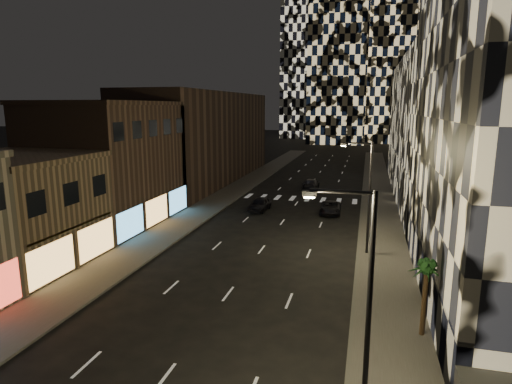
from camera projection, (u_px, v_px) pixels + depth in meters
The scene contains 15 objects.
sidewalk_left at pixel (228, 194), 58.53m from camera, with size 4.00×120.00×0.15m, color #47443F.
sidewalk_right at pixel (379, 202), 53.56m from camera, with size 4.00×120.00×0.15m, color #47443F.
curb_left at pixel (242, 195), 58.01m from camera, with size 0.20×120.00×0.15m, color #4C4C47.
curb_right at pixel (362, 201), 54.08m from camera, with size 0.20×120.00×0.15m, color #4C4C47.
retail_tan at pixel (16, 214), 31.99m from camera, with size 10.00×10.00×8.00m, color #7C664A.
retail_brown at pixel (110, 165), 43.45m from camera, with size 10.00×15.00×12.00m, color brown.
retail_filler_left at pixel (205, 137), 68.39m from camera, with size 10.00×40.00×14.00m, color brown.
midrise_base at pixel (424, 265), 28.52m from camera, with size 0.60×25.00×3.00m, color #383838.
midrise_filler_right at pixel (461, 129), 55.96m from camera, with size 16.00×40.00×18.00m, color #232326.
streetlight_near at pixel (363, 296), 14.99m from camera, with size 2.55×0.25×9.00m.
streetlight_far at pixel (367, 190), 33.96m from camera, with size 2.55×0.25×9.00m.
car_dark_midlane at pixel (260, 204), 49.50m from camera, with size 1.80×4.48×1.52m, color black.
car_dark_oncoming at pixel (311, 184), 62.48m from camera, with size 2.07×5.09×1.48m, color black.
car_dark_rightlane at pixel (330, 208), 48.18m from camera, with size 2.21×4.80×1.33m, color black.
palm_tree at pixel (427, 273), 21.75m from camera, with size 2.10×2.05×4.11m.
Camera 1 is at (8.27, -4.47, 11.89)m, focal length 30.00 mm.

